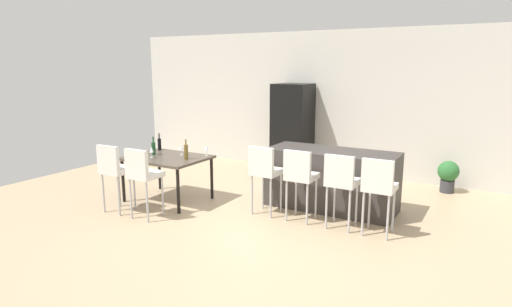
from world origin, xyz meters
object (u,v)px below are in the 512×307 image
object	(u,v)px
dining_chair_near	(114,168)
wine_bottle_middle	(186,152)
potted_plant	(448,174)
wine_glass_far	(152,150)
dining_chair_far	(142,172)
dining_table	(167,161)
wine_glass_right	(207,148)
wine_bottle_end	(154,148)
wine_bottle_inner	(159,144)
bar_chair_left	(265,169)
kitchen_island	(331,179)
bar_chair_middle	(300,174)
wine_glass_left	(181,148)
refrigerator	(292,128)
bar_chair_right	(341,180)
bar_chair_far	(379,185)

from	to	relation	value
dining_chair_near	wine_bottle_middle	distance (m)	1.11
potted_plant	wine_glass_far	bearing A→B (deg)	-144.45
dining_chair_far	wine_glass_far	world-z (taller)	dining_chair_far
dining_table	wine_glass_right	distance (m)	0.68
wine_bottle_middle	wine_bottle_end	bearing A→B (deg)	179.54
dining_chair_far	wine_glass_right	size ratio (longest dim) A/B	6.03
dining_table	wine_bottle_inner	bearing A→B (deg)	143.23
bar_chair_left	wine_bottle_middle	distance (m)	1.35
kitchen_island	wine_bottle_inner	xyz separation A→B (m)	(-2.97, -0.60, 0.39)
bar_chair_middle	wine_glass_left	xyz separation A→B (m)	(-2.18, 0.04, 0.17)
wine_bottle_inner	potted_plant	distance (m)	5.11
dining_chair_near	refrigerator	distance (m)	3.87
bar_chair_middle	dining_chair_far	xyz separation A→B (m)	(-2.01, -1.04, 0.00)
kitchen_island	wine_glass_left	bearing A→B (deg)	-162.61
dining_chair_far	wine_glass_right	bearing A→B (deg)	79.69
refrigerator	bar_chair_right	bearing A→B (deg)	-53.32
bar_chair_middle	refrigerator	size ratio (longest dim) A/B	0.57
bar_chair_left	bar_chair_middle	distance (m)	0.57
bar_chair_far	wine_glass_right	distance (m)	2.90
bar_chair_far	wine_glass_right	xyz separation A→B (m)	(-2.89, 0.21, 0.17)
wine_bottle_end	potted_plant	xyz separation A→B (m)	(4.27, 2.79, -0.53)
dining_table	dining_chair_near	size ratio (longest dim) A/B	1.22
dining_chair_near	refrigerator	bearing A→B (deg)	71.46
wine_bottle_middle	potted_plant	distance (m)	4.57
refrigerator	potted_plant	size ratio (longest dim) A/B	3.26
dining_chair_far	wine_bottle_inner	world-z (taller)	dining_chair_far
wine_bottle_end	wine_glass_right	distance (m)	0.90
dining_table	wine_bottle_end	size ratio (longest dim) A/B	4.17
dining_chair_near	kitchen_island	bearing A→B (deg)	33.32
wine_glass_right	dining_table	bearing A→B (deg)	-142.49
dining_chair_far	wine_bottle_end	bearing A→B (deg)	124.00
bar_chair_middle	wine_bottle_end	bearing A→B (deg)	-176.21
kitchen_island	bar_chair_middle	xyz separation A→B (m)	(-0.18, -0.78, 0.24)
wine_glass_far	refrigerator	bearing A→B (deg)	69.41
dining_chair_far	wine_bottle_middle	world-z (taller)	wine_bottle_middle
bar_chair_middle	wine_bottle_inner	xyz separation A→B (m)	(-2.78, 0.18, 0.15)
wine_bottle_end	wine_bottle_inner	bearing A→B (deg)	118.36
dining_table	wine_bottle_middle	distance (m)	0.44
wine_bottle_middle	wine_glass_far	size ratio (longest dim) A/B	1.84
bar_chair_left	potted_plant	xyz separation A→B (m)	(2.25, 2.62, -0.37)
bar_chair_left	dining_chair_near	size ratio (longest dim) A/B	1.00
kitchen_island	bar_chair_middle	world-z (taller)	bar_chair_middle
wine_bottle_end	refrigerator	bearing A→B (deg)	66.13
kitchen_island	wine_bottle_middle	size ratio (longest dim) A/B	6.23
wine_bottle_inner	bar_chair_middle	bearing A→B (deg)	-3.72
bar_chair_right	dining_chair_near	world-z (taller)	same
wine_bottle_middle	wine_bottle_inner	distance (m)	0.95
wine_bottle_inner	potted_plant	world-z (taller)	wine_bottle_inner
refrigerator	bar_chair_far	bearing A→B (deg)	-46.90
bar_chair_middle	wine_bottle_end	distance (m)	2.60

